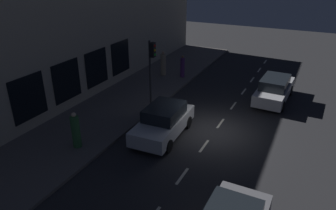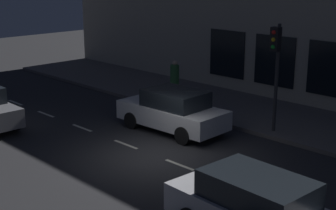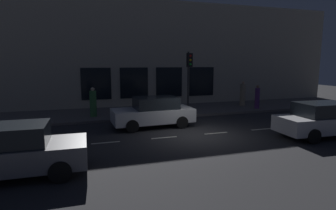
{
  "view_description": "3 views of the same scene",
  "coord_description": "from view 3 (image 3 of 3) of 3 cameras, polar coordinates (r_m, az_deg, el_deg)",
  "views": [
    {
      "loc": [
        -4.17,
        14.04,
        8.09
      ],
      "look_at": [
        2.28,
        0.89,
        1.42
      ],
      "focal_mm": 33.83,
      "sensor_mm": 36.0,
      "label": 1
    },
    {
      "loc": [
        -10.42,
        -11.12,
        5.92
      ],
      "look_at": [
        1.61,
        1.16,
        1.2
      ],
      "focal_mm": 53.72,
      "sensor_mm": 36.0,
      "label": 2
    },
    {
      "loc": [
        -11.43,
        5.05,
        3.36
      ],
      "look_at": [
        0.96,
        1.12,
        1.33
      ],
      "focal_mm": 29.08,
      "sensor_mm": 36.0,
      "label": 3
    }
  ],
  "objects": [
    {
      "name": "lane_centre_line",
      "position": [
        13.36,
        10.01,
        -5.82
      ],
      "size": [
        0.12,
        27.2,
        0.01
      ],
      "color": "beige",
      "rests_on": "ground"
    },
    {
      "name": "sidewalk",
      "position": [
        18.68,
        -1.64,
        -1.27
      ],
      "size": [
        4.5,
        32.0,
        0.15
      ],
      "color": "#5B5654",
      "rests_on": "ground"
    },
    {
      "name": "pedestrian_2",
      "position": [
        16.87,
        -15.42,
        0.36
      ],
      "size": [
        0.53,
        0.53,
        1.76
      ],
      "rotation": [
        0.0,
        0.0,
        3.56
      ],
      "color": "#336B38",
      "rests_on": "sidewalk"
    },
    {
      "name": "building_facade",
      "position": [
        20.86,
        -3.65,
        10.49
      ],
      "size": [
        0.65,
        32.0,
        7.94
      ],
      "color": "#B2A893",
      "rests_on": "ground"
    },
    {
      "name": "pedestrian_0",
      "position": [
        20.21,
        18.19,
        1.47
      ],
      "size": [
        0.4,
        0.4,
        1.65
      ],
      "rotation": [
        0.0,
        0.0,
        3.38
      ],
      "color": "#5B2D70",
      "rests_on": "sidewalk"
    },
    {
      "name": "parked_car_2",
      "position": [
        14.33,
        -3.04,
        -1.48
      ],
      "size": [
        2.04,
        4.27,
        1.58
      ],
      "rotation": [
        0.0,
        0.0,
        0.04
      ],
      "color": "silver",
      "rests_on": "ground"
    },
    {
      "name": "pedestrian_1",
      "position": [
        21.3,
        15.39,
        2.16
      ],
      "size": [
        0.52,
        0.52,
        1.83
      ],
      "rotation": [
        0.0,
        0.0,
        4.39
      ],
      "color": "gray",
      "rests_on": "sidewalk"
    },
    {
      "name": "ground_plane",
      "position": [
        12.94,
        6.05,
        -6.24
      ],
      "size": [
        60.0,
        60.0,
        0.0
      ],
      "primitive_type": "plane",
      "color": "#28282B"
    },
    {
      "name": "parked_car_1",
      "position": [
        9.25,
        -29.23,
        -8.43
      ],
      "size": [
        1.88,
        3.92,
        1.58
      ],
      "rotation": [
        0.0,
        0.0,
        3.13
      ],
      "color": "slate",
      "rests_on": "ground"
    },
    {
      "name": "parked_car_0",
      "position": [
        14.34,
        30.14,
        -2.67
      ],
      "size": [
        1.95,
        4.67,
        1.58
      ],
      "rotation": [
        0.0,
        0.0,
        3.1
      ],
      "color": "#B7B7BC",
      "rests_on": "ground"
    },
    {
      "name": "traffic_light",
      "position": [
        17.11,
        4.43,
        7.33
      ],
      "size": [
        0.47,
        0.32,
        3.89
      ],
      "color": "#2D2D30",
      "rests_on": "sidewalk"
    }
  ]
}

